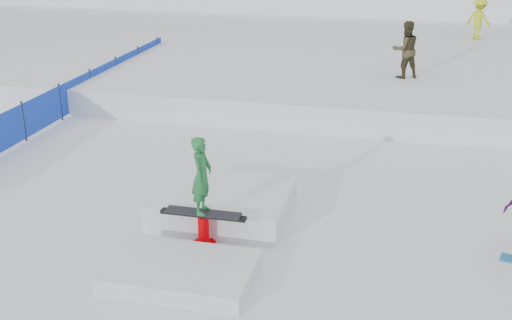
% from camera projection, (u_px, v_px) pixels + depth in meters
% --- Properties ---
extents(ground, '(120.00, 120.00, 0.00)m').
position_uv_depth(ground, '(203.00, 254.00, 11.52)').
color(ground, white).
extents(snow_midrise, '(50.00, 18.00, 0.80)m').
position_uv_depth(snow_midrise, '(325.00, 53.00, 25.87)').
color(snow_midrise, white).
rests_on(snow_midrise, ground).
extents(safety_fence, '(0.05, 16.00, 1.10)m').
position_uv_depth(safety_fence, '(60.00, 102.00, 18.72)').
color(safety_fence, blue).
rests_on(safety_fence, ground).
extents(walker_olive, '(1.08, 0.99, 1.79)m').
position_uv_depth(walker_olive, '(405.00, 50.00, 20.13)').
color(walker_olive, '#3A351E').
rests_on(walker_olive, snow_midrise).
extents(walker_ygreen, '(1.23, 1.17, 1.67)m').
position_uv_depth(walker_ygreen, '(479.00, 19.00, 26.25)').
color(walker_ygreen, '#BDD31C').
rests_on(walker_ygreen, snow_midrise).
extents(jib_rail_feature, '(2.60, 4.40, 2.11)m').
position_uv_depth(jib_rail_feature, '(213.00, 217.00, 12.21)').
color(jib_rail_feature, white).
rests_on(jib_rail_feature, ground).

